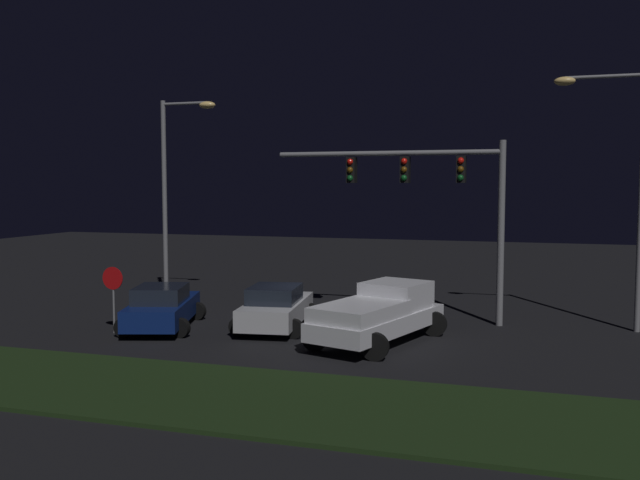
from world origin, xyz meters
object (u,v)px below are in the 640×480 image
at_px(stop_sign, 113,287).
at_px(pickup_truck, 381,311).
at_px(street_lamp_right, 623,169).
at_px(car_sedan_far, 276,307).
at_px(traffic_signal_gantry, 431,186).
at_px(street_lamp_left, 174,177).
at_px(car_sedan, 162,307).

bearing_deg(stop_sign, pickup_truck, 8.60).
bearing_deg(street_lamp_right, car_sedan_far, -164.36).
xyz_separation_m(car_sedan_far, traffic_signal_gantry, (4.89, 2.82, 4.16)).
relative_size(car_sedan_far, street_lamp_left, 0.54).
distance_m(car_sedan, traffic_signal_gantry, 10.39).
relative_size(street_lamp_left, street_lamp_right, 0.97).
bearing_deg(pickup_truck, car_sedan_far, 93.78).
xyz_separation_m(traffic_signal_gantry, street_lamp_right, (6.36, 0.33, 0.57)).
xyz_separation_m(car_sedan, traffic_signal_gantry, (8.65, 3.97, 4.16)).
relative_size(car_sedan, stop_sign, 2.12).
height_order(pickup_truck, street_lamp_left, street_lamp_left).
bearing_deg(car_sedan_far, pickup_truck, -111.55).
xyz_separation_m(car_sedan, street_lamp_left, (-2.29, 5.08, 4.56)).
height_order(street_lamp_right, stop_sign, street_lamp_right).
bearing_deg(street_lamp_right, pickup_truck, -150.95).
xyz_separation_m(traffic_signal_gantry, street_lamp_left, (-10.94, 1.11, 0.40)).
bearing_deg(car_sedan_far, stop_sign, 106.88).
bearing_deg(car_sedan, car_sedan_far, -90.00).
distance_m(pickup_truck, traffic_signal_gantry, 5.51).
bearing_deg(car_sedan_far, car_sedan, 99.08).
distance_m(car_sedan_far, street_lamp_right, 12.60).
bearing_deg(stop_sign, car_sedan_far, 24.77).
bearing_deg(street_lamp_left, street_lamp_right, -2.60).
bearing_deg(car_sedan, street_lamp_left, 7.27).
xyz_separation_m(car_sedan, stop_sign, (-1.18, -1.13, 0.82)).
height_order(pickup_truck, traffic_signal_gantry, traffic_signal_gantry).
bearing_deg(traffic_signal_gantry, pickup_truck, -105.02).
distance_m(pickup_truck, stop_sign, 8.93).
height_order(car_sedan_far, street_lamp_left, street_lamp_left).
xyz_separation_m(pickup_truck, stop_sign, (-8.82, -1.33, 0.56)).
distance_m(pickup_truck, car_sedan, 7.65).
xyz_separation_m(car_sedan, street_lamp_right, (15.01, 4.30, 4.73)).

